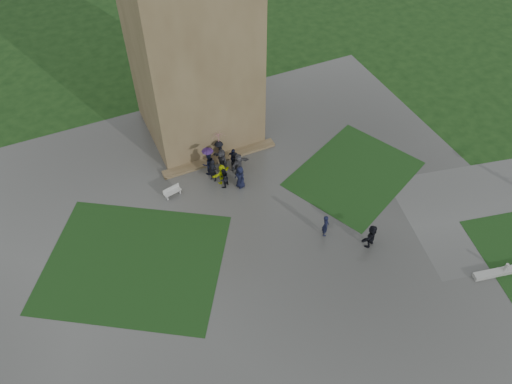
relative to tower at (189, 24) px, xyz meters
name	(u,v)px	position (x,y,z in m)	size (l,w,h in m)	color
ground	(282,264)	(0.00, -15.00, -9.00)	(120.00, 120.00, 0.00)	black
plaza	(268,241)	(0.00, -13.00, -8.99)	(34.00, 34.00, 0.02)	#3B3B39
lawn_inset_left	(134,262)	(-8.50, -11.00, -8.97)	(11.00, 9.00, 0.01)	black
lawn_inset_right	(354,174)	(8.50, -10.00, -8.97)	(9.00, 7.00, 0.01)	black
tower	(189,24)	(0.00, 0.00, 0.00)	(8.00, 8.00, 18.00)	brown
tower_plinth	(220,158)	(0.00, -4.40, -8.87)	(9.00, 0.80, 0.22)	brown
bench	(172,191)	(-4.44, -6.46, -8.60)	(1.34, 0.67, 0.75)	#AFAEAA
visitor_cluster	(225,162)	(-0.13, -5.86, -7.94)	(3.38, 4.39, 2.55)	black
pedestrian_mid	(326,225)	(3.66, -13.99, -8.10)	(0.64, 0.42, 1.75)	black
pedestrian_near	(371,236)	(5.85, -15.99, -8.07)	(1.69, 0.61, 1.82)	black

